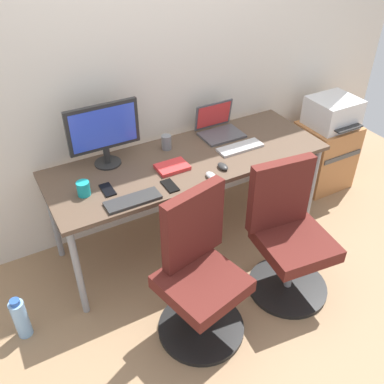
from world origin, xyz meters
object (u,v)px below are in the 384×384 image
at_px(side_cabinet, 324,155).
at_px(desktop_monitor, 104,131).
at_px(printer, 333,112).
at_px(office_chair_left, 199,275).
at_px(open_laptop, 218,127).
at_px(coffee_mug, 83,189).
at_px(office_chair_right, 288,237).
at_px(water_bottle_on_floor, 21,318).

bearing_deg(side_cabinet, desktop_monitor, 176.19).
xyz_separation_m(printer, desktop_monitor, (-1.93, 0.13, 0.26)).
xyz_separation_m(office_chair_left, printer, (1.75, 0.80, 0.29)).
relative_size(open_laptop, coffee_mug, 3.37).
distance_m(office_chair_left, desktop_monitor, 1.10).
relative_size(office_chair_right, desktop_monitor, 1.96).
bearing_deg(open_laptop, office_chair_left, -126.85).
relative_size(side_cabinet, water_bottle_on_floor, 1.93).
height_order(office_chair_left, side_cabinet, office_chair_left).
height_order(printer, desktop_monitor, desktop_monitor).
relative_size(office_chair_left, coffee_mug, 10.22).
distance_m(office_chair_left, office_chair_right, 0.67).
bearing_deg(coffee_mug, printer, 3.63).
bearing_deg(water_bottle_on_floor, open_laptop, 16.36).
xyz_separation_m(office_chair_left, side_cabinet, (1.75, 0.80, -0.12)).
distance_m(desktop_monitor, coffee_mug, 0.42).
bearing_deg(desktop_monitor, water_bottle_on_floor, -148.58).
bearing_deg(side_cabinet, coffee_mug, -176.35).
relative_size(office_chair_left, office_chair_right, 1.00).
distance_m(office_chair_left, coffee_mug, 0.87).
height_order(water_bottle_on_floor, desktop_monitor, desktop_monitor).
relative_size(printer, open_laptop, 1.29).
bearing_deg(desktop_monitor, open_laptop, 0.16).
relative_size(water_bottle_on_floor, desktop_monitor, 0.65).
distance_m(office_chair_right, water_bottle_on_floor, 1.73).
relative_size(water_bottle_on_floor, open_laptop, 1.00).
bearing_deg(water_bottle_on_floor, printer, 7.58).
xyz_separation_m(printer, water_bottle_on_floor, (-2.74, -0.36, -0.57)).
xyz_separation_m(office_chair_left, desktop_monitor, (-0.18, 0.93, 0.56)).
relative_size(office_chair_right, coffee_mug, 10.22).
xyz_separation_m(office_chair_right, water_bottle_on_floor, (-1.65, 0.44, -0.28)).
distance_m(open_laptop, coffee_mug, 1.16).
relative_size(desktop_monitor, coffee_mug, 5.22).
relative_size(printer, water_bottle_on_floor, 1.29).
height_order(office_chair_right, side_cabinet, office_chair_right).
xyz_separation_m(office_chair_right, coffee_mug, (-1.10, 0.66, 0.35)).
height_order(office_chair_right, coffee_mug, office_chair_right).
bearing_deg(coffee_mug, side_cabinet, 3.65).
xyz_separation_m(office_chair_left, open_laptop, (0.70, 0.94, 0.36)).
distance_m(water_bottle_on_floor, coffee_mug, 0.87).
bearing_deg(water_bottle_on_floor, desktop_monitor, 31.42).
relative_size(office_chair_right, open_laptop, 3.03).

